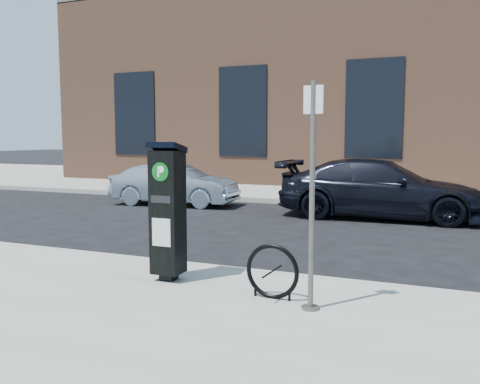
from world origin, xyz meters
The scene contains 10 objects.
ground centered at (0.00, 0.00, 0.00)m, with size 120.00×120.00×0.00m, color black.
sidewalk_far centered at (0.00, 14.00, 0.07)m, with size 60.00×12.00×0.15m, color gray.
curb_near centered at (0.00, -0.02, 0.07)m, with size 60.00×0.12×0.16m, color #9E9B93.
curb_far centered at (0.00, 8.02, 0.07)m, with size 60.00×0.12×0.16m, color #9E9B93.
building centered at (0.00, 17.00, 4.15)m, with size 28.00×10.05×8.25m.
parking_kiosk centered at (-0.74, -0.89, 1.07)m, with size 0.41×0.37×1.79m.
sign_pole centered at (1.27, -1.29, 1.36)m, with size 0.21×0.19×2.43m.
bike_rack centered at (0.76, -1.11, 0.46)m, with size 0.65×0.08×0.64m.
car_silver centered at (-4.93, 6.54, 0.61)m, with size 1.30×3.73×1.23m, color #8295A6.
car_dark centered at (1.00, 6.40, 0.73)m, with size 2.04×5.01×1.45m, color black.
Camera 1 is at (2.61, -6.50, 2.00)m, focal length 38.00 mm.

